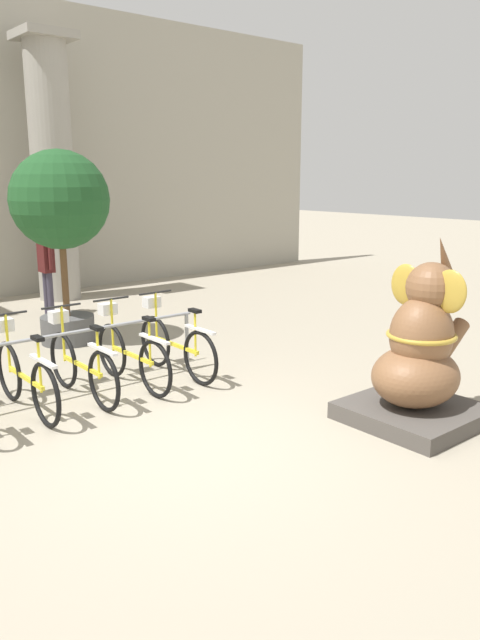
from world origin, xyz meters
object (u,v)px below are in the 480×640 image
Objects in this scene: bicycle_3 at (131,353)px; elephant_statue at (419,360)px; bicycle_2 at (81,364)px; person_pedestrian at (46,262)px; bicycle_1 at (24,376)px; bicycle_4 at (175,344)px; potted_tree at (60,211)px.

bicycle_3 is 3.35m from elephant_statue.
bicycle_2 is 4.68m from person_pedestrian.
bicycle_1 is at bearing -178.65° from bicycle_3.
bicycle_4 is (1.97, 0.05, 0.00)m from bicycle_1.
person_pedestrian is (0.84, 4.38, 0.56)m from bicycle_3.
bicycle_4 is at bearing -92.38° from person_pedestrian.
person_pedestrian reaches higher than bicycle_3.
bicycle_4 is at bearing 1.51° from bicycle_1.
elephant_statue is at bearing -69.64° from bicycle_4.
bicycle_4 is 0.59× the size of potted_tree.
bicycle_1 is 4.16m from elephant_statue.
bicycle_2 is 1.00× the size of bicycle_3.
bicycle_1 is at bearing -115.95° from person_pedestrian.
bicycle_1 is at bearing -123.40° from potted_tree.
bicycle_1 and bicycle_3 have the same top height.
bicycle_1 is 1.00× the size of bicycle_3.
potted_tree is (0.28, 2.38, 1.58)m from bicycle_3.
bicycle_2 is at bearing -111.31° from potted_tree.
potted_tree is (-0.38, 2.36, 1.58)m from bicycle_4.
elephant_statue is at bearing -50.06° from bicycle_2.
bicycle_4 is at bearing -80.95° from potted_tree.
bicycle_4 is at bearing 110.36° from elephant_statue.
potted_tree is (1.59, 2.41, 1.58)m from bicycle_1.
bicycle_2 is at bearing 1.31° from bicycle_1.
bicycle_1 is 3.30m from potted_tree.
person_pedestrian is at bearing 87.62° from bicycle_4.
bicycle_4 is 3.08m from elephant_statue.
bicycle_4 is at bearing 1.83° from bicycle_3.
potted_tree reaches higher than bicycle_1.
elephant_statue is at bearing -83.01° from person_pedestrian.
elephant_statue reaches higher than person_pedestrian.
bicycle_3 and bicycle_4 have the same top height.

